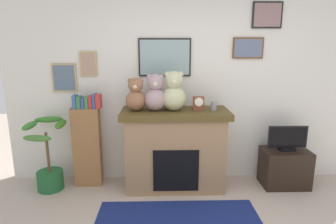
# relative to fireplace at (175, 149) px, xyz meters

# --- Properties ---
(back_wall) EXTENTS (5.20, 0.15, 2.60)m
(back_wall) POSITION_rel_fireplace_xyz_m (0.32, 0.34, 0.77)
(back_wall) COLOR silver
(back_wall) RESTS_ON ground_plane
(fireplace) EXTENTS (1.37, 0.62, 1.05)m
(fireplace) POSITION_rel_fireplace_xyz_m (0.00, 0.00, 0.00)
(fireplace) COLOR #916F4D
(fireplace) RESTS_ON ground_plane
(bookshelf) EXTENTS (0.39, 0.16, 1.25)m
(bookshelf) POSITION_rel_fireplace_xyz_m (-1.16, 0.08, 0.06)
(bookshelf) COLOR brown
(bookshelf) RESTS_ON ground_plane
(potted_plant) EXTENTS (0.50, 0.56, 0.94)m
(potted_plant) POSITION_rel_fireplace_xyz_m (-1.65, -0.04, -0.19)
(potted_plant) COLOR #1E592D
(potted_plant) RESTS_ON ground_plane
(tv_stand) EXTENTS (0.60, 0.40, 0.51)m
(tv_stand) POSITION_rel_fireplace_xyz_m (1.48, -0.02, -0.28)
(tv_stand) COLOR black
(tv_stand) RESTS_ON ground_plane
(television) EXTENTS (0.51, 0.14, 0.33)m
(television) POSITION_rel_fireplace_xyz_m (1.48, -0.02, 0.13)
(television) COLOR black
(television) RESTS_ON tv_stand
(candle_jar) EXTENTS (0.07, 0.07, 0.12)m
(candle_jar) POSITION_rel_fireplace_xyz_m (0.49, -0.02, 0.58)
(candle_jar) COLOR gray
(candle_jar) RESTS_ON fireplace
(mantel_clock) EXTENTS (0.14, 0.10, 0.18)m
(mantel_clock) POSITION_rel_fireplace_xyz_m (0.29, -0.02, 0.61)
(mantel_clock) COLOR brown
(mantel_clock) RESTS_ON fireplace
(teddy_bear_brown) EXTENTS (0.26, 0.26, 0.42)m
(teddy_bear_brown) POSITION_rel_fireplace_xyz_m (-0.49, -0.02, 0.71)
(teddy_bear_brown) COLOR #8B5D40
(teddy_bear_brown) RESTS_ON fireplace
(teddy_bear_cream) EXTENTS (0.29, 0.29, 0.46)m
(teddy_bear_cream) POSITION_rel_fireplace_xyz_m (-0.25, -0.02, 0.73)
(teddy_bear_cream) COLOR #A1878E
(teddy_bear_cream) RESTS_ON fireplace
(teddy_bear_grey) EXTENTS (0.31, 0.31, 0.50)m
(teddy_bear_grey) POSITION_rel_fireplace_xyz_m (-0.02, -0.02, 0.74)
(teddy_bear_grey) COLOR #BCBC90
(teddy_bear_grey) RESTS_ON fireplace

